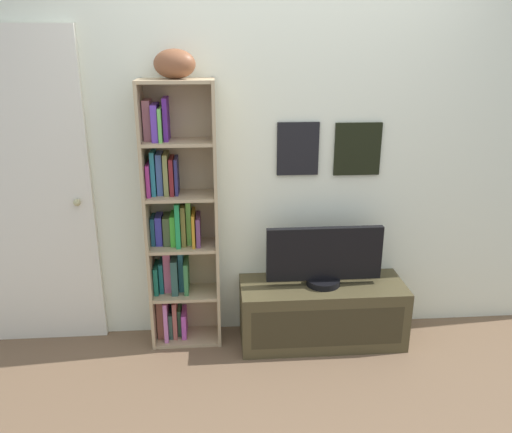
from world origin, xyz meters
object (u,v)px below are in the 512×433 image
object	(u,v)px
football	(174,64)
bookshelf	(176,225)
television	(324,257)
door	(30,196)
tv_stand	(322,312)

from	to	relation	value
football	bookshelf	bearing A→B (deg)	144.91
television	door	distance (m)	1.88
football	door	distance (m)	1.23
tv_stand	television	distance (m)	0.40
bookshelf	tv_stand	world-z (taller)	bookshelf
tv_stand	door	size ratio (longest dim) A/B	0.53
bookshelf	door	distance (m)	0.92
bookshelf	television	distance (m)	0.96
football	door	world-z (taller)	door
football	door	xyz separation A→B (m)	(-0.94, 0.10, -0.79)
bookshelf	football	size ratio (longest dim) A/B	6.81
door	television	bearing A→B (deg)	-5.68
door	bookshelf	bearing A→B (deg)	-4.55
football	television	xyz separation A→B (m)	(0.89, -0.08, -1.19)
bookshelf	tv_stand	xyz separation A→B (m)	(0.94, -0.11, -0.60)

